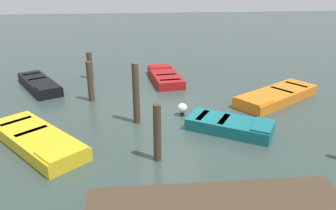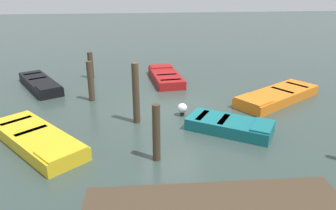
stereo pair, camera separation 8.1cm
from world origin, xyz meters
name	(u,v)px [view 2 (the right image)]	position (x,y,z in m)	size (l,w,h in m)	color
ground_plane	(168,114)	(0.00, 0.00, 0.00)	(80.00, 80.00, 0.00)	#33423D
rowboat_teal	(230,125)	(-1.88, 1.73, 0.22)	(2.97, 2.51, 0.46)	#14666B
rowboat_yellow	(37,139)	(4.24, 2.04, 0.22)	(3.54, 3.86, 0.46)	gold
rowboat_red	(166,76)	(-0.35, -4.25, 0.22)	(1.58, 3.37, 0.46)	maroon
rowboat_orange	(277,96)	(-4.67, -0.88, 0.22)	(4.26, 3.40, 0.46)	orange
rowboat_black	(40,84)	(5.59, -3.72, 0.22)	(2.70, 3.69, 0.46)	black
mooring_piling_mid_left	(156,133)	(0.68, 3.27, 0.83)	(0.22, 0.22, 1.66)	#423323
mooring_piling_near_right	(91,81)	(3.01, -1.78, 0.83)	(0.25, 0.25, 1.67)	#423323
mooring_piling_far_right	(91,65)	(3.39, -5.12, 0.67)	(0.27, 0.27, 1.35)	#423323
mooring_piling_mid_right	(136,94)	(1.18, 0.65, 1.08)	(0.24, 0.24, 2.16)	#423323
marker_buoy	(182,108)	(-0.51, 0.23, 0.29)	(0.36, 0.36, 0.48)	#262626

